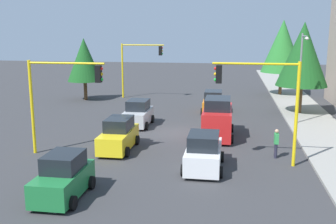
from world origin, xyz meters
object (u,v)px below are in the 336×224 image
object	(u,v)px
street_lamp_curbside	(301,69)
car_silver	(138,114)
car_white	(204,153)
car_yellow	(119,135)
car_green	(63,178)
delivery_van_red	(217,119)
car_orange	(213,102)
tree_roadside_far	(283,46)
tree_opposite_side	(84,60)
pedestrian_crossing	(276,143)
traffic_signal_near_right	(60,89)
tree_roadside_mid	(303,54)
traffic_signal_far_right	(139,60)
traffic_signal_near_left	(263,92)

from	to	relation	value
street_lamp_curbside	car_silver	distance (m)	12.79
car_silver	car_white	bearing A→B (deg)	32.30
street_lamp_curbside	car_yellow	xyz separation A→B (m)	(8.17, -11.90, -3.45)
car_green	car_yellow	distance (m)	7.26
delivery_van_red	car_orange	world-z (taller)	delivery_van_red
car_yellow	tree_roadside_far	bearing A→B (deg)	151.59
tree_opposite_side	pedestrian_crossing	size ratio (longest dim) A/B	3.77
traffic_signal_near_right	tree_roadside_mid	size ratio (longest dim) A/B	0.70
tree_opposite_side	car_yellow	bearing A→B (deg)	26.61
tree_opposite_side	car_yellow	world-z (taller)	tree_opposite_side
tree_opposite_side	car_white	world-z (taller)	tree_opposite_side
tree_roadside_far	delivery_van_red	bearing A→B (deg)	-18.65
tree_roadside_mid	delivery_van_red	distance (m)	11.72
delivery_van_red	car_white	bearing A→B (deg)	-4.30
car_yellow	pedestrian_crossing	distance (m)	9.40
traffic_signal_near_right	delivery_van_red	bearing A→B (deg)	120.87
tree_roadside_far	tree_roadside_mid	bearing A→B (deg)	2.86
tree_roadside_far	pedestrian_crossing	xyz separation A→B (m)	(22.70, -2.81, -4.55)
car_yellow	pedestrian_crossing	bearing A→B (deg)	89.16
car_silver	delivery_van_red	bearing A→B (deg)	68.19
traffic_signal_far_right	delivery_van_red	distance (m)	17.42
delivery_van_red	car_orange	size ratio (longest dim) A/B	1.16
traffic_signal_far_right	street_lamp_curbside	world-z (taller)	street_lamp_curbside
traffic_signal_far_right	pedestrian_crossing	world-z (taller)	traffic_signal_far_right
pedestrian_crossing	car_silver	bearing A→B (deg)	-123.77
street_lamp_curbside	car_white	world-z (taller)	street_lamp_curbside
car_orange	traffic_signal_far_right	bearing A→B (deg)	-127.74
traffic_signal_near_right	car_silver	xyz separation A→B (m)	(-7.77, 2.70, -3.05)
car_white	traffic_signal_near_left	bearing A→B (deg)	112.02
traffic_signal_near_right	car_orange	distance (m)	16.19
car_silver	car_orange	bearing A→B (deg)	136.73
tree_opposite_side	pedestrian_crossing	bearing A→B (deg)	46.66
street_lamp_curbside	car_silver	world-z (taller)	street_lamp_curbside
tree_roadside_far	car_orange	xyz separation A→B (m)	(10.38, -6.97, -4.57)
car_white	car_yellow	xyz separation A→B (m)	(-2.65, -5.40, -0.00)
street_lamp_curbside	traffic_signal_near_left	bearing A→B (deg)	-20.03
street_lamp_curbside	tree_roadside_mid	bearing A→B (deg)	169.67
delivery_van_red	car_white	size ratio (longest dim) A/B	1.19
tree_opposite_side	car_silver	xyz separation A→B (m)	(10.23, 8.02, -3.30)
car_orange	pedestrian_crossing	world-z (taller)	car_orange
traffic_signal_far_right	car_yellow	size ratio (longest dim) A/B	1.41
traffic_signal_near_left	street_lamp_curbside	distance (m)	10.24
traffic_signal_near_left	tree_roadside_mid	size ratio (longest dim) A/B	0.71
traffic_signal_near_right	car_white	xyz separation A→B (m)	(1.21, 8.38, -3.04)
tree_roadside_mid	car_yellow	xyz separation A→B (m)	(12.56, -12.70, -4.31)
tree_roadside_mid	car_orange	size ratio (longest dim) A/B	1.92
tree_roadside_far	car_orange	size ratio (longest dim) A/B	2.01
traffic_signal_near_left	tree_roadside_mid	xyz separation A→B (m)	(-14.00, 4.30, 1.19)
car_green	street_lamp_curbside	bearing A→B (deg)	141.30
car_green	car_yellow	size ratio (longest dim) A/B	0.88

